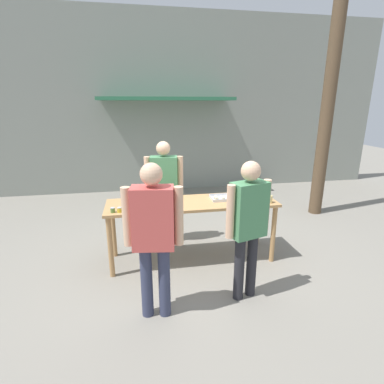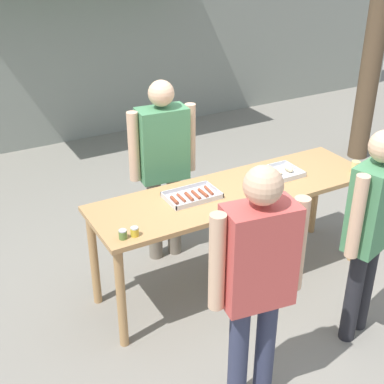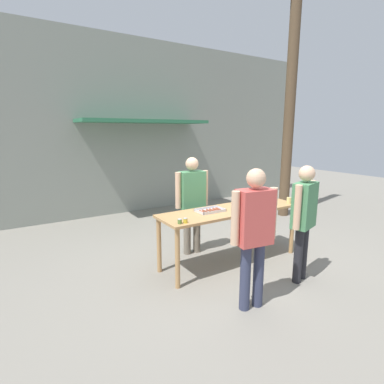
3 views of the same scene
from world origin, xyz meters
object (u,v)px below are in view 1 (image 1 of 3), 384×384
object	(u,v)px
food_tray_sausages	(165,201)
condiment_jar_mustard	(113,210)
person_customer_holding_hotdog	(153,230)
condiment_jar_ketchup	(119,210)
utility_pole	(335,45)
food_tray_buns	(223,198)
beer_cup	(270,199)
person_customer_with_cup	(248,220)
person_server_behind_table	(164,184)

from	to	relation	value
food_tray_sausages	condiment_jar_mustard	world-z (taller)	condiment_jar_mustard
person_customer_holding_hotdog	food_tray_sausages	bearing A→B (deg)	-92.81
condiment_jar_ketchup	utility_pole	distance (m)	5.01
food_tray_buns	beer_cup	bearing A→B (deg)	-25.47
beer_cup	condiment_jar_ketchup	bearing A→B (deg)	-179.59
person_customer_with_cup	food_tray_buns	bearing A→B (deg)	-108.06
condiment_jar_ketchup	person_customer_with_cup	xyz separation A→B (m)	(1.49, -0.79, 0.06)
utility_pole	beer_cup	bearing A→B (deg)	-137.58
food_tray_buns	utility_pole	size ratio (longest dim) A/B	0.06
person_customer_with_cup	beer_cup	bearing A→B (deg)	-145.29
beer_cup	person_server_behind_table	distance (m)	1.70
food_tray_buns	condiment_jar_ketchup	xyz separation A→B (m)	(-1.51, -0.31, 0.01)
condiment_jar_mustard	person_customer_with_cup	xyz separation A→B (m)	(1.57, -0.79, 0.06)
food_tray_buns	beer_cup	size ratio (longest dim) A/B	3.47
food_tray_buns	utility_pole	world-z (taller)	utility_pole
person_server_behind_table	person_customer_with_cup	distance (m)	1.88
food_tray_buns	condiment_jar_mustard	xyz separation A→B (m)	(-1.59, -0.30, 0.01)
beer_cup	person_customer_holding_hotdog	world-z (taller)	person_customer_holding_hotdog
person_server_behind_table	food_tray_sausages	bearing A→B (deg)	-88.45
food_tray_buns	condiment_jar_mustard	bearing A→B (deg)	-169.38
condiment_jar_mustard	utility_pole	size ratio (longest dim) A/B	0.01
person_server_behind_table	beer_cup	bearing A→B (deg)	-26.52
food_tray_sausages	food_tray_buns	distance (m)	0.87
person_server_behind_table	person_customer_holding_hotdog	world-z (taller)	person_customer_holding_hotdog
condiment_jar_ketchup	person_customer_with_cup	world-z (taller)	person_customer_with_cup
person_customer_with_cup	utility_pole	world-z (taller)	utility_pole
utility_pole	person_customer_holding_hotdog	bearing A→B (deg)	-143.49
beer_cup	person_customer_with_cup	bearing A→B (deg)	-128.27
food_tray_sausages	utility_pole	size ratio (longest dim) A/B	0.07
food_tray_sausages	condiment_jar_ketchup	world-z (taller)	condiment_jar_ketchup
condiment_jar_ketchup	condiment_jar_mustard	bearing A→B (deg)	175.14
condiment_jar_mustard	person_server_behind_table	bearing A→B (deg)	49.89
condiment_jar_mustard	beer_cup	xyz separation A→B (m)	(2.21, 0.01, 0.02)
condiment_jar_ketchup	person_customer_holding_hotdog	world-z (taller)	person_customer_holding_hotdog
food_tray_sausages	person_server_behind_table	distance (m)	0.62
person_server_behind_table	person_customer_with_cup	size ratio (longest dim) A/B	1.02
condiment_jar_mustard	condiment_jar_ketchup	distance (m)	0.09
food_tray_sausages	food_tray_buns	bearing A→B (deg)	0.15
beer_cup	utility_pole	world-z (taller)	utility_pole
food_tray_buns	person_server_behind_table	distance (m)	1.03
condiment_jar_mustard	person_customer_holding_hotdog	bearing A→B (deg)	-62.67
food_tray_buns	person_customer_holding_hotdog	bearing A→B (deg)	-131.99
utility_pole	condiment_jar_ketchup	bearing A→B (deg)	-156.39
beer_cup	utility_pole	distance (m)	3.51
food_tray_buns	person_customer_holding_hotdog	distance (m)	1.66
beer_cup	person_customer_with_cup	size ratio (longest dim) A/B	0.06
person_customer_with_cup	utility_pole	distance (m)	4.29
food_tray_sausages	condiment_jar_mustard	size ratio (longest dim) A/B	6.31
beer_cup	food_tray_buns	bearing A→B (deg)	154.53
person_customer_holding_hotdog	utility_pole	size ratio (longest dim) A/B	0.27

